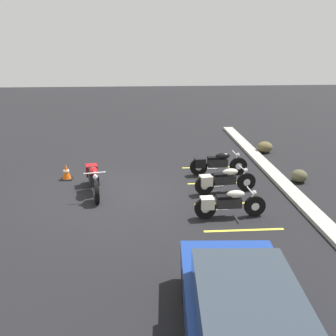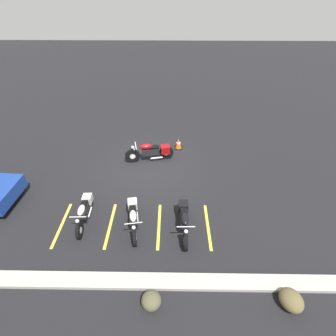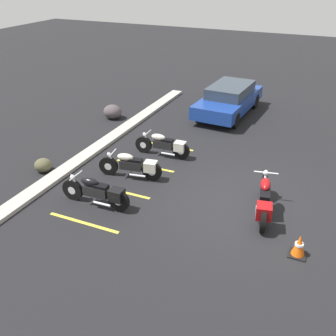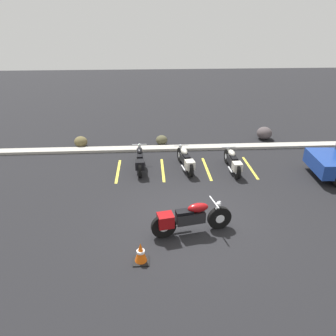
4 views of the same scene
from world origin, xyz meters
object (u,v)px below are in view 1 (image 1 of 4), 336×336
Objects in this scene: landscape_rock_2 at (299,176)px; traffic_cone at (66,172)px; parked_bike_1 at (223,180)px; parked_bike_0 at (216,163)px; parked_bike_2 at (227,203)px; car_blue at (246,321)px; landscape_rock_0 at (265,147)px; motorcycle_maroon_featured at (93,178)px.

traffic_cone is (-0.87, -8.04, 0.04)m from landscape_rock_2.
parked_bike_0 is at bearing 76.85° from parked_bike_1.
car_blue is (5.01, -0.80, 0.26)m from parked_bike_2.
landscape_rock_2 is at bearing 37.74° from parked_bike_2.
parked_bike_0 reaches higher than landscape_rock_0.
landscape_rock_0 is at bearing 61.96° from parked_bike_2.
traffic_cone is (0.10, -5.32, -0.18)m from parked_bike_0.
parked_bike_1 is (1.78, -0.12, -0.01)m from parked_bike_0.
parked_bike_1 is at bearing -31.57° from landscape_rock_0.
car_blue is at bearing 26.07° from traffic_cone.
traffic_cone is (-3.47, -4.95, -0.16)m from parked_bike_2.
parked_bike_0 is 1.78m from parked_bike_1.
car_blue is 11.98m from landscape_rock_0.
car_blue is 7.95× the size of traffic_cone.
traffic_cone is at bearing -70.27° from landscape_rock_0.
car_blue is at bearing -108.20° from parked_bike_1.
parked_bike_0 is (-1.39, 4.22, -0.05)m from motorcycle_maroon_featured.
landscape_rock_2 is (3.73, 0.05, -0.02)m from landscape_rock_0.
parked_bike_1 is at bearing -95.09° from parked_bike_0.
parked_bike_1 is 0.46× the size of car_blue.
parked_bike_1 is at bearing -74.11° from landscape_rock_2.
parked_bike_1 is 1.02× the size of parked_bike_2.
parked_bike_0 is 1.03× the size of parked_bike_1.
parked_bike_2 is at bearing -25.64° from landscape_rock_0.
landscape_rock_2 is (0.97, 2.72, -0.22)m from parked_bike_0.
parked_bike_0 is at bearing 97.12° from motorcycle_maroon_featured.
landscape_rock_0 is 1.26× the size of traffic_cone.
landscape_rock_0 is (-6.34, 3.04, -0.18)m from parked_bike_2.
motorcycle_maroon_featured is at bearing 148.01° from parked_bike_2.
parked_bike_0 is 1.05× the size of parked_bike_2.
motorcycle_maroon_featured is 4.45m from parked_bike_0.
motorcycle_maroon_featured is at bearing -58.96° from landscape_rock_0.
car_blue is 6.31× the size of landscape_rock_0.
parked_bike_0 is 8.67m from car_blue.
landscape_rock_0 is (-4.54, 2.79, -0.18)m from parked_bike_1.
parked_bike_1 is at bearing 79.57° from parked_bike_2.
landscape_rock_0 reaches higher than landscape_rock_2.
parked_bike_2 is (2.19, 3.85, -0.07)m from motorcycle_maroon_featured.
traffic_cone is (-8.48, -4.15, -0.42)m from car_blue.
parked_bike_2 is at bearing -97.27° from parked_bike_0.
landscape_rock_2 is at bearing -23.54° from car_blue.
parked_bike_0 is 2.90m from landscape_rock_2.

